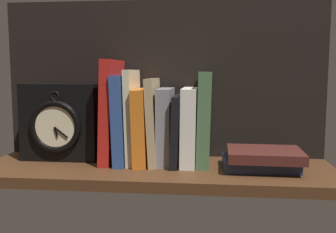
% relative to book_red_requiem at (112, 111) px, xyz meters
% --- Properties ---
extents(ground_plane, '(0.86, 0.27, 0.03)m').
position_rel_book_red_requiem_xyz_m(ground_plane, '(0.12, -0.04, -0.14)').
color(ground_plane, '#4C2D19').
extents(back_panel, '(0.86, 0.01, 0.42)m').
position_rel_book_red_requiem_xyz_m(back_panel, '(0.12, 0.09, 0.08)').
color(back_panel, black).
rests_on(back_panel, ground_plane).
extents(book_red_requiem, '(0.04, 0.15, 0.26)m').
position_rel_book_red_requiem_xyz_m(book_red_requiem, '(0.00, 0.00, 0.00)').
color(book_red_requiem, red).
rests_on(book_red_requiem, ground_plane).
extents(book_blue_modern, '(0.03, 0.16, 0.22)m').
position_rel_book_red_requiem_xyz_m(book_blue_modern, '(0.03, 0.00, -0.02)').
color(book_blue_modern, '#2D4C8E').
rests_on(book_blue_modern, ground_plane).
extents(book_cream_twain, '(0.02, 0.14, 0.23)m').
position_rel_book_red_requiem_xyz_m(book_cream_twain, '(0.05, 0.00, -0.01)').
color(book_cream_twain, beige).
rests_on(book_cream_twain, ground_plane).
extents(book_orange_pandolfini, '(0.04, 0.16, 0.19)m').
position_rel_book_red_requiem_xyz_m(book_orange_pandolfini, '(0.08, 0.00, -0.04)').
color(book_orange_pandolfini, orange).
rests_on(book_orange_pandolfini, ground_plane).
extents(book_tan_shortstories, '(0.03, 0.16, 0.21)m').
position_rel_book_red_requiem_xyz_m(book_tan_shortstories, '(0.11, 0.00, -0.02)').
color(book_tan_shortstories, tan).
rests_on(book_tan_shortstories, ground_plane).
extents(book_gray_chess, '(0.03, 0.13, 0.19)m').
position_rel_book_red_requiem_xyz_m(book_gray_chess, '(0.14, 0.00, -0.04)').
color(book_gray_chess, gray).
rests_on(book_gray_chess, ground_plane).
extents(book_black_skeptic, '(0.02, 0.16, 0.17)m').
position_rel_book_red_requiem_xyz_m(book_black_skeptic, '(0.17, 0.00, -0.04)').
color(book_black_skeptic, black).
rests_on(book_black_skeptic, ground_plane).
extents(book_white_catcher, '(0.04, 0.15, 0.19)m').
position_rel_book_red_requiem_xyz_m(book_white_catcher, '(0.20, 0.00, -0.03)').
color(book_white_catcher, silver).
rests_on(book_white_catcher, ground_plane).
extents(book_green_romantic, '(0.04, 0.14, 0.23)m').
position_rel_book_red_requiem_xyz_m(book_green_romantic, '(0.23, 0.00, -0.01)').
color(book_green_romantic, '#476B44').
rests_on(book_green_romantic, ground_plane).
extents(framed_clock, '(0.20, 0.07, 0.20)m').
position_rel_book_red_requiem_xyz_m(framed_clock, '(-0.14, -0.00, -0.03)').
color(framed_clock, black).
rests_on(framed_clock, ground_plane).
extents(book_stack_side, '(0.18, 0.14, 0.05)m').
position_rel_book_red_requiem_xyz_m(book_stack_side, '(0.37, -0.05, -0.10)').
color(book_stack_side, '#232D4C').
rests_on(book_stack_side, ground_plane).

